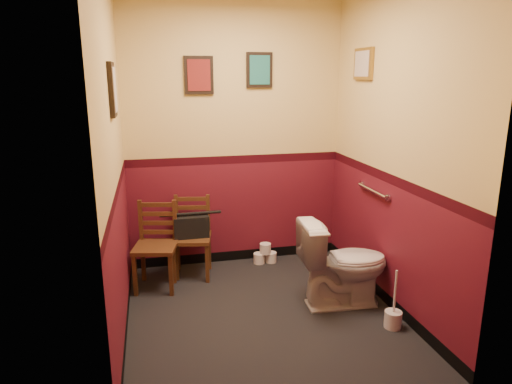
# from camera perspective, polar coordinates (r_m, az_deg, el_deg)

# --- Properties ---
(floor) EXTENTS (2.20, 2.40, 0.00)m
(floor) POSITION_cam_1_polar(r_m,az_deg,el_deg) (3.97, 0.84, -15.03)
(floor) COLOR black
(floor) RESTS_ON ground
(wall_back) EXTENTS (2.20, 0.00, 2.70)m
(wall_back) POSITION_cam_1_polar(r_m,az_deg,el_deg) (4.67, -2.65, 7.00)
(wall_back) COLOR maroon
(wall_back) RESTS_ON ground
(wall_front) EXTENTS (2.20, 0.00, 2.70)m
(wall_front) POSITION_cam_1_polar(r_m,az_deg,el_deg) (2.39, 7.88, -0.27)
(wall_front) COLOR maroon
(wall_front) RESTS_ON ground
(wall_left) EXTENTS (0.00, 2.40, 2.70)m
(wall_left) POSITION_cam_1_polar(r_m,az_deg,el_deg) (3.42, -17.32, 3.64)
(wall_left) COLOR maroon
(wall_left) RESTS_ON ground
(wall_right) EXTENTS (0.00, 2.40, 2.70)m
(wall_right) POSITION_cam_1_polar(r_m,az_deg,el_deg) (3.92, 16.80, 4.98)
(wall_right) COLOR maroon
(wall_right) RESTS_ON ground
(grab_bar) EXTENTS (0.05, 0.56, 0.06)m
(grab_bar) POSITION_cam_1_polar(r_m,az_deg,el_deg) (4.20, 14.37, 0.16)
(grab_bar) COLOR silver
(grab_bar) RESTS_ON wall_right
(framed_print_back_a) EXTENTS (0.28, 0.04, 0.36)m
(framed_print_back_a) POSITION_cam_1_polar(r_m,az_deg,el_deg) (4.56, -7.16, 14.29)
(framed_print_back_a) COLOR black
(framed_print_back_a) RESTS_ON wall_back
(framed_print_back_b) EXTENTS (0.26, 0.04, 0.34)m
(framed_print_back_b) POSITION_cam_1_polar(r_m,az_deg,el_deg) (4.66, 0.43, 15.01)
(framed_print_back_b) COLOR black
(framed_print_back_b) RESTS_ON wall_back
(framed_print_left) EXTENTS (0.04, 0.30, 0.38)m
(framed_print_left) POSITION_cam_1_polar(r_m,az_deg,el_deg) (3.46, -17.48, 12.11)
(framed_print_left) COLOR black
(framed_print_left) RESTS_ON wall_left
(framed_print_right) EXTENTS (0.04, 0.34, 0.28)m
(framed_print_right) POSITION_cam_1_polar(r_m,az_deg,el_deg) (4.39, 13.27, 15.33)
(framed_print_right) COLOR olive
(framed_print_right) RESTS_ON wall_right
(toilet) EXTENTS (0.79, 0.47, 0.75)m
(toilet) POSITION_cam_1_polar(r_m,az_deg,el_deg) (4.04, 10.86, -8.81)
(toilet) COLOR white
(toilet) RESTS_ON floor
(toilet_brush) EXTENTS (0.14, 0.14, 0.49)m
(toilet_brush) POSITION_cam_1_polar(r_m,az_deg,el_deg) (3.91, 16.76, -14.86)
(toilet_brush) COLOR silver
(toilet_brush) RESTS_ON floor
(chair_left) EXTENTS (0.45, 0.45, 0.81)m
(chair_left) POSITION_cam_1_polar(r_m,az_deg,el_deg) (4.38, -12.37, -6.56)
(chair_left) COLOR #58331A
(chair_left) RESTS_ON floor
(chair_right) EXTENTS (0.43, 0.43, 0.80)m
(chair_right) POSITION_cam_1_polar(r_m,az_deg,el_deg) (4.58, -8.03, -5.56)
(chair_right) COLOR #58331A
(chair_right) RESTS_ON floor
(handbag) EXTENTS (0.34, 0.17, 0.25)m
(handbag) POSITION_cam_1_polar(r_m,az_deg,el_deg) (4.50, -8.13, -4.22)
(handbag) COLOR black
(handbag) RESTS_ON chair_right
(tp_stack) EXTENTS (0.25, 0.13, 0.22)m
(tp_stack) POSITION_cam_1_polar(r_m,az_deg,el_deg) (4.92, 1.15, -7.83)
(tp_stack) COLOR silver
(tp_stack) RESTS_ON floor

